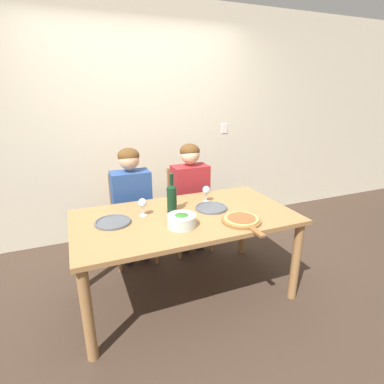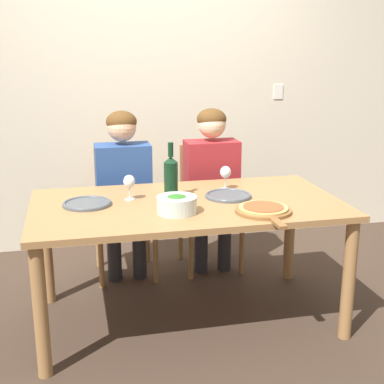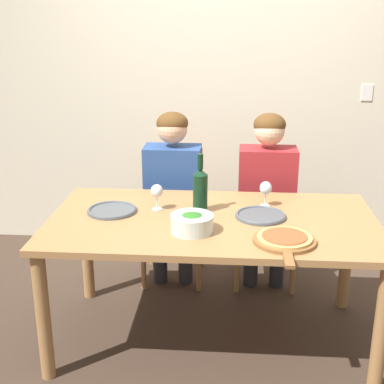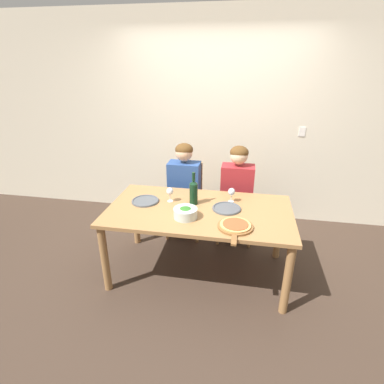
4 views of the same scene
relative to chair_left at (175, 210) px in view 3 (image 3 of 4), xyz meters
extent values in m
plane|color=#3D2D23|center=(0.30, -0.82, -0.49)|extent=(40.00, 40.00, 0.00)
cube|color=beige|center=(0.30, 0.60, 0.86)|extent=(10.00, 0.05, 2.70)
cube|color=white|center=(1.40, 0.58, 0.76)|extent=(0.08, 0.01, 0.12)
cube|color=#9E7042|center=(0.30, -0.82, 0.25)|extent=(1.80, 0.96, 0.04)
cylinder|color=#9E7042|center=(-0.54, -1.24, -0.13)|extent=(0.07, 0.07, 0.71)
cylinder|color=#9E7042|center=(1.14, -1.24, -0.13)|extent=(0.07, 0.07, 0.71)
cylinder|color=#9E7042|center=(-0.54, -0.40, -0.13)|extent=(0.07, 0.07, 0.71)
cylinder|color=#9E7042|center=(1.14, -0.40, -0.13)|extent=(0.07, 0.07, 0.71)
cube|color=#9E7042|center=(0.00, -0.08, -0.07)|extent=(0.42, 0.42, 0.04)
cube|color=#9E7042|center=(0.00, 0.12, 0.19)|extent=(0.38, 0.03, 0.48)
cylinder|color=#9E7042|center=(-0.19, -0.27, -0.29)|extent=(0.04, 0.04, 0.40)
cylinder|color=#9E7042|center=(0.19, -0.27, -0.29)|extent=(0.04, 0.04, 0.40)
cylinder|color=#9E7042|center=(-0.19, 0.11, -0.29)|extent=(0.04, 0.04, 0.40)
cylinder|color=#9E7042|center=(0.19, 0.11, -0.29)|extent=(0.04, 0.04, 0.40)
cube|color=#9E7042|center=(0.64, -0.08, -0.07)|extent=(0.42, 0.42, 0.04)
cube|color=#9E7042|center=(0.64, 0.12, 0.19)|extent=(0.38, 0.03, 0.48)
cylinder|color=#9E7042|center=(0.45, -0.27, -0.29)|extent=(0.04, 0.04, 0.40)
cylinder|color=#9E7042|center=(0.83, -0.27, -0.29)|extent=(0.04, 0.04, 0.40)
cylinder|color=#9E7042|center=(0.45, 0.11, -0.29)|extent=(0.04, 0.04, 0.40)
cylinder|color=#9E7042|center=(0.83, 0.11, -0.29)|extent=(0.04, 0.04, 0.40)
cylinder|color=#28282D|center=(-0.09, -0.16, -0.27)|extent=(0.10, 0.10, 0.43)
cylinder|color=#28282D|center=(0.09, -0.16, -0.27)|extent=(0.10, 0.10, 0.43)
cube|color=navy|center=(0.00, -0.10, 0.22)|extent=(0.38, 0.22, 0.54)
cylinder|color=navy|center=(-0.20, -0.34, 0.07)|extent=(0.07, 0.31, 0.14)
cylinder|color=navy|center=(0.20, -0.34, 0.07)|extent=(0.07, 0.31, 0.14)
sphere|color=#DBAD89|center=(0.00, -0.10, 0.61)|extent=(0.20, 0.20, 0.20)
ellipsoid|color=#563819|center=(0.00, -0.09, 0.64)|extent=(0.21, 0.21, 0.15)
cylinder|color=#28282D|center=(0.55, -0.16, -0.27)|extent=(0.10, 0.10, 0.43)
cylinder|color=#28282D|center=(0.73, -0.16, -0.27)|extent=(0.10, 0.10, 0.43)
cube|color=maroon|center=(0.64, -0.10, 0.22)|extent=(0.38, 0.22, 0.54)
cylinder|color=maroon|center=(0.44, -0.34, 0.07)|extent=(0.07, 0.31, 0.14)
cylinder|color=maroon|center=(0.84, -0.34, 0.07)|extent=(0.07, 0.31, 0.14)
sphere|color=beige|center=(0.64, -0.10, 0.61)|extent=(0.20, 0.20, 0.20)
ellipsoid|color=#563819|center=(0.64, -0.09, 0.64)|extent=(0.21, 0.21, 0.15)
cylinder|color=black|center=(0.22, -0.71, 0.37)|extent=(0.08, 0.08, 0.22)
cone|color=black|center=(0.22, -0.71, 0.50)|extent=(0.08, 0.08, 0.03)
cylinder|color=black|center=(0.22, -0.71, 0.56)|extent=(0.03, 0.03, 0.09)
cylinder|color=silver|center=(0.20, -1.01, 0.31)|extent=(0.22, 0.22, 0.09)
ellipsoid|color=#2D6B23|center=(0.20, -1.01, 0.32)|extent=(0.18, 0.18, 0.10)
cylinder|color=#4C5156|center=(-0.27, -0.75, 0.27)|extent=(0.28, 0.28, 0.01)
torus|color=#4C5156|center=(-0.27, -0.75, 0.28)|extent=(0.28, 0.28, 0.02)
cylinder|color=#4C5156|center=(0.56, -0.77, 0.27)|extent=(0.28, 0.28, 0.01)
torus|color=#4C5156|center=(0.56, -0.77, 0.28)|extent=(0.28, 0.28, 0.02)
cylinder|color=brown|center=(0.66, -1.11, 0.27)|extent=(0.31, 0.31, 0.02)
cube|color=brown|center=(0.66, -1.33, 0.27)|extent=(0.04, 0.14, 0.02)
cylinder|color=tan|center=(0.66, -1.11, 0.29)|extent=(0.27, 0.27, 0.01)
cylinder|color=#AD4C28|center=(0.66, -1.11, 0.30)|extent=(0.22, 0.22, 0.01)
cylinder|color=silver|center=(-0.02, -0.70, 0.27)|extent=(0.06, 0.06, 0.01)
cylinder|color=silver|center=(-0.02, -0.70, 0.31)|extent=(0.01, 0.01, 0.07)
ellipsoid|color=silver|center=(-0.02, -0.70, 0.38)|extent=(0.07, 0.07, 0.08)
ellipsoid|color=maroon|center=(-0.02, -0.70, 0.37)|extent=(0.06, 0.06, 0.03)
cylinder|color=silver|center=(0.59, -0.60, 0.27)|extent=(0.06, 0.06, 0.01)
cylinder|color=silver|center=(0.59, -0.60, 0.31)|extent=(0.01, 0.01, 0.07)
ellipsoid|color=silver|center=(0.59, -0.60, 0.38)|extent=(0.07, 0.07, 0.08)
ellipsoid|color=maroon|center=(0.59, -0.60, 0.37)|extent=(0.06, 0.06, 0.03)
camera|label=1|loc=(-0.51, -2.95, 1.25)|focal=28.00mm
camera|label=2|loc=(-0.34, -3.74, 1.15)|focal=50.00mm
camera|label=3|loc=(0.39, -3.54, 1.34)|focal=50.00mm
camera|label=4|loc=(0.69, -3.40, 1.60)|focal=28.00mm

